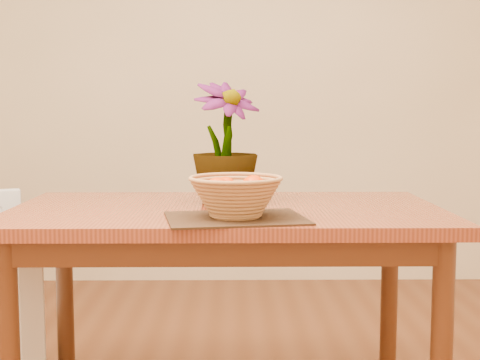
{
  "coord_description": "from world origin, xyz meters",
  "views": [
    {
      "loc": [
        0.02,
        -1.87,
        1.07
      ],
      "look_at": [
        0.04,
        0.13,
        0.86
      ],
      "focal_mm": 50.0,
      "sensor_mm": 36.0,
      "label": 1
    }
  ],
  "objects": [
    {
      "name": "potted_plant",
      "position": [
        -0.01,
        0.4,
        0.96
      ],
      "size": [
        0.32,
        0.32,
        0.42
      ],
      "primitive_type": "imported",
      "rotation": [
        0.0,
        0.0,
        0.56
      ],
      "color": "#1A4513",
      "rests_on": "table"
    },
    {
      "name": "orange_pile",
      "position": [
        0.03,
        0.05,
        0.84
      ],
      "size": [
        0.18,
        0.17,
        0.07
      ],
      "rotation": [
        0.0,
        0.0,
        -0.08
      ],
      "color": "#E63503",
      "rests_on": "wicker_basket"
    },
    {
      "name": "wall_back",
      "position": [
        0.0,
        2.25,
        1.35
      ],
      "size": [
        4.0,
        0.02,
        2.7
      ],
      "primitive_type": "cube",
      "color": "#FDE7C0",
      "rests_on": "floor"
    },
    {
      "name": "table",
      "position": [
        0.0,
        0.3,
        0.66
      ],
      "size": [
        1.4,
        0.8,
        0.75
      ],
      "color": "brown",
      "rests_on": "floor"
    },
    {
      "name": "wicker_basket",
      "position": [
        0.03,
        0.05,
        0.81
      ],
      "size": [
        0.27,
        0.27,
        0.11
      ],
      "color": "tan",
      "rests_on": "placemat"
    },
    {
      "name": "placemat",
      "position": [
        0.03,
        0.05,
        0.75
      ],
      "size": [
        0.44,
        0.36,
        0.01
      ],
      "primitive_type": "cube",
      "rotation": [
        0.0,
        0.0,
        0.16
      ],
      "color": "#331F12",
      "rests_on": "table"
    }
  ]
}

